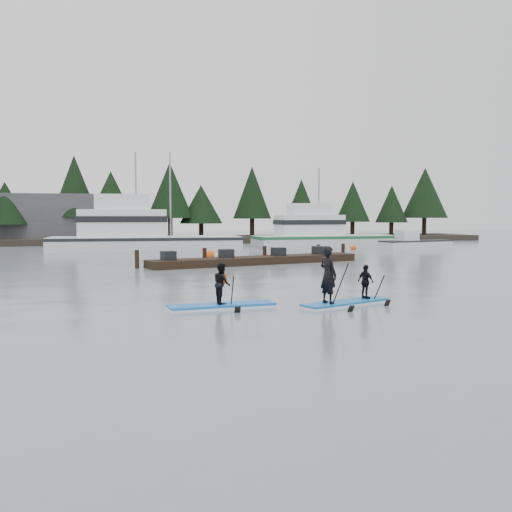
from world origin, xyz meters
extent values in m
plane|color=slate|center=(0.00, 0.00, 0.00)|extent=(160.00, 160.00, 0.00)
cube|color=#2D281E|center=(0.00, 42.00, 0.30)|extent=(70.00, 8.00, 0.60)
cube|color=#4C4C51|center=(-14.00, 44.00, 2.50)|extent=(18.00, 6.00, 5.00)
cube|color=silver|center=(-3.00, 29.29, 0.10)|extent=(15.57, 5.30, 2.04)
cube|color=white|center=(-4.83, 29.42, 2.23)|extent=(7.09, 3.53, 2.21)
cylinder|color=gray|center=(-3.76, 29.34, 4.56)|extent=(0.14, 0.14, 6.87)
cube|color=silver|center=(13.21, 30.61, 0.09)|extent=(13.23, 4.26, 1.87)
cube|color=white|center=(11.64, 30.55, 1.96)|extent=(5.99, 2.93, 1.87)
cylinder|color=gray|center=(12.56, 30.58, 4.09)|extent=(0.14, 0.14, 6.11)
cube|color=silver|center=(19.08, 24.81, 0.37)|extent=(6.67, 3.15, 0.75)
cube|color=black|center=(2.30, 14.34, 0.22)|extent=(13.27, 4.92, 0.44)
sphere|color=#F6490C|center=(0.70, 20.69, 0.00)|extent=(0.59, 0.59, 0.59)
sphere|color=#F6490C|center=(3.94, 18.27, 0.00)|extent=(0.51, 0.51, 0.51)
sphere|color=#F6490C|center=(13.90, 26.00, 0.00)|extent=(0.50, 0.50, 0.50)
cube|color=blue|center=(-2.92, -0.70, 0.06)|extent=(3.40, 1.06, 0.13)
imported|color=black|center=(-2.92, -0.70, 0.77)|extent=(0.53, 0.66, 1.28)
cube|color=orange|center=(-2.92, -0.70, 0.92)|extent=(0.31, 0.22, 0.32)
cylinder|color=black|center=(-2.65, -0.90, 0.31)|extent=(0.09, 0.89, 1.50)
cube|color=#1261AC|center=(1.09, -1.13, 0.06)|extent=(3.36, 1.90, 0.12)
imported|color=black|center=(0.34, -1.41, 1.02)|extent=(0.64, 0.77, 1.81)
cylinder|color=black|center=(0.65, -1.53, 0.59)|extent=(0.25, 0.98, 1.68)
imported|color=black|center=(1.93, -0.81, 0.68)|extent=(0.49, 0.72, 1.13)
cylinder|color=black|center=(2.24, -0.93, 0.22)|extent=(0.22, 0.84, 1.45)
camera|label=1|loc=(-6.49, -17.97, 2.89)|focal=40.00mm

